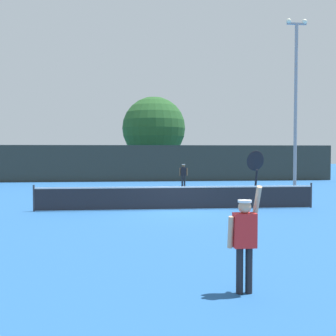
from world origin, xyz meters
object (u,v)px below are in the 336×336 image
large_tree (154,128)px  parked_car_near (165,168)px  tennis_ball (134,199)px  player_receiving (183,173)px  player_serving (245,232)px  parked_car_mid (247,167)px  light_pole (296,97)px

large_tree → parked_car_near: (1.30, 2.85, -3.84)m
parked_car_near → tennis_ball: bearing=-96.1°
player_receiving → large_tree: size_ratio=0.20×
player_receiving → player_serving: bearing=85.2°
tennis_ball → parked_car_mid: (12.18, 21.45, 0.74)m
large_tree → parked_car_near: large_tree is taller
player_receiving → parked_car_near: bearing=-89.7°
player_receiving → parked_car_mid: (8.66, 14.01, -0.15)m
player_serving → parked_car_mid: 36.66m
player_serving → light_pole: 17.22m
parked_car_near → light_pole: bearing=-71.5°
parked_car_near → player_serving: bearing=-89.7°
large_tree → parked_car_mid: large_tree is taller
player_receiving → parked_car_mid: parked_car_mid is taller
tennis_ball → parked_car_mid: 24.67m
player_serving → parked_car_near: size_ratio=0.56×
parked_car_mid → tennis_ball: bearing=-117.6°
player_receiving → parked_car_near: parked_car_near is taller
light_pole → parked_car_near: size_ratio=2.25×
parked_car_near → parked_car_mid: size_ratio=1.01×
player_receiving → large_tree: large_tree is taller
parked_car_near → player_receiving: bearing=-86.6°
player_serving → tennis_ball: bearing=97.2°
tennis_ball → light_pole: (8.92, 1.33, 5.38)m
large_tree → parked_car_near: bearing=65.5°
large_tree → light_pole: bearing=-68.3°
player_serving → player_receiving: player_serving is taller
light_pole → parked_car_near: 21.14m
player_receiving → tennis_ball: (-3.51, -7.43, -0.90)m
tennis_ball → large_tree: bearing=83.4°
player_serving → large_tree: 32.26m
tennis_ball → light_pole: size_ratio=0.01×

